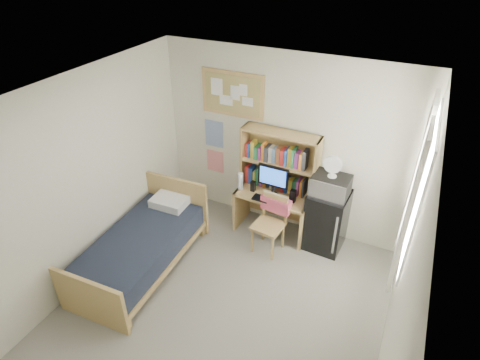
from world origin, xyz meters
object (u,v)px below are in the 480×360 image
at_px(mini_fridge, 326,220).
at_px(bulletin_board, 233,94).
at_px(desk_fan, 333,167).
at_px(microwave, 331,186).
at_px(desk_chair, 268,226).
at_px(desk, 273,213).
at_px(speaker_left, 253,186).
at_px(speaker_right, 293,196).
at_px(bed, 141,252).
at_px(monitor, 273,182).

bearing_deg(mini_fridge, bulletin_board, 173.13).
bearing_deg(bulletin_board, desk_fan, -10.30).
relative_size(microwave, desk_fan, 1.67).
bearing_deg(bulletin_board, desk_chair, -38.87).
relative_size(desk, desk_chair, 1.25).
bearing_deg(speaker_left, desk_fan, 4.13).
bearing_deg(speaker_right, bulletin_board, 163.18).
bearing_deg(speaker_right, mini_fridge, 11.60).
bearing_deg(mini_fridge, desk_fan, -90.00).
xyz_separation_m(bed, speaker_left, (0.98, 1.40, 0.48)).
distance_m(mini_fridge, speaker_left, 1.12).
bearing_deg(monitor, microwave, 5.72).
distance_m(bed, monitor, 1.99).
height_order(desk, desk_fan, desk_fan).
xyz_separation_m(mini_fridge, speaker_right, (-0.48, -0.09, 0.31)).
height_order(bed, speaker_left, speaker_left).
distance_m(desk_chair, microwave, 1.00).
relative_size(bed, microwave, 3.91).
bearing_deg(speaker_right, speaker_left, -180.00).
bearing_deg(mini_fridge, monitor, -171.30).
relative_size(bed, speaker_left, 12.13).
xyz_separation_m(desk, desk_fan, (0.78, 0.00, 0.97)).
bearing_deg(monitor, desk_fan, 5.72).
height_order(desk_chair, desk_fan, desk_fan).
distance_m(bulletin_board, speaker_left, 1.32).
bearing_deg(bed, bulletin_board, 71.79).
bearing_deg(mini_fridge, microwave, -90.00).
bearing_deg(speaker_left, bed, -123.78).
bearing_deg(speaker_left, microwave, 4.13).
height_order(desk_chair, speaker_left, desk_chair).
xyz_separation_m(bulletin_board, microwave, (1.55, -0.28, -0.90)).
bearing_deg(desk_fan, speaker_right, -169.19).
bearing_deg(bed, speaker_left, 52.89).
height_order(bulletin_board, microwave, bulletin_board).
bearing_deg(bed, desk_fan, 33.14).
height_order(monitor, desk_fan, desk_fan).
bearing_deg(mini_fridge, bed, -141.65).
height_order(desk_chair, microwave, microwave).
xyz_separation_m(desk_chair, bed, (-1.37, -1.03, -0.17)).
bearing_deg(desk, microwave, 1.30).
bearing_deg(speaker_left, mini_fridge, 5.19).
bearing_deg(desk_chair, monitor, 111.52).
relative_size(bulletin_board, desk, 0.89).
distance_m(bulletin_board, desk, 1.79).
xyz_separation_m(speaker_left, desk_fan, (1.08, 0.06, 0.56)).
xyz_separation_m(bulletin_board, desk_chair, (0.87, -0.70, -1.50)).
distance_m(mini_fridge, monitor, 0.90).
bearing_deg(desk_chair, mini_fridge, 39.60).
bearing_deg(microwave, speaker_left, -174.34).
relative_size(desk_chair, speaker_right, 4.64).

